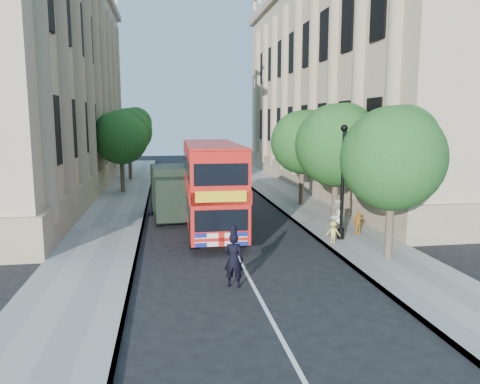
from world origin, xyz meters
name	(u,v)px	position (x,y,z in m)	size (l,w,h in m)	color
ground	(259,296)	(0.00, 0.00, 0.00)	(120.00, 120.00, 0.00)	black
pavement_right	(327,221)	(5.75, 10.00, 0.06)	(3.50, 80.00, 0.12)	gray
pavement_left	(108,229)	(-5.75, 10.00, 0.06)	(3.50, 80.00, 0.12)	gray
building_right	(365,77)	(13.80, 24.00, 9.00)	(12.00, 38.00, 18.00)	tan
building_left	(13,72)	(-13.80, 24.00, 9.00)	(12.00, 38.00, 18.00)	tan
tree_right_near	(394,152)	(5.84, 3.03, 4.25)	(4.00, 4.00, 6.08)	#473828
tree_right_mid	(337,141)	(5.84, 9.03, 4.45)	(4.20, 4.20, 6.37)	#473828
tree_right_far	(303,139)	(5.84, 15.03, 4.31)	(4.00, 4.00, 6.15)	#473828
tree_left_far	(122,134)	(-5.96, 22.03, 4.44)	(4.00, 4.00, 6.30)	#473828
tree_left_back	(129,129)	(-5.96, 30.03, 4.71)	(4.20, 4.20, 6.65)	#473828
lamp_post	(342,187)	(5.00, 6.00, 2.51)	(0.32, 0.32, 5.16)	black
double_decker_bus	(211,184)	(-0.58, 9.04, 2.36)	(2.62, 9.31, 4.28)	red
box_van	(172,194)	(-2.47, 12.19, 1.42)	(2.46, 5.22, 2.90)	black
police_constable	(234,260)	(-0.65, 1.00, 0.91)	(0.67, 0.44, 1.83)	black
woman_pedestrian	(336,218)	(4.97, 6.55, 0.99)	(0.84, 0.66, 1.73)	beige
child_a	(358,223)	(6.12, 6.70, 0.68)	(0.66, 0.27, 1.12)	orange
child_b	(333,232)	(4.40, 5.36, 0.61)	(0.63, 0.36, 0.97)	#E2C74D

